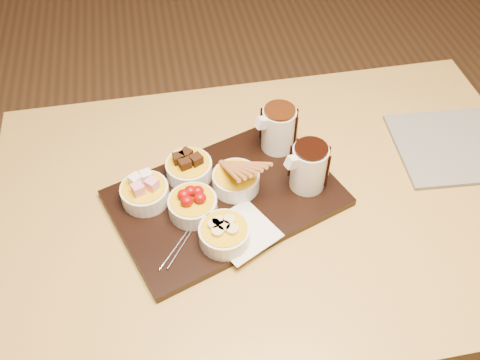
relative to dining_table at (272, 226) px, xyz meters
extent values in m
plane|color=brown|center=(0.00, 0.00, -0.65)|extent=(5.00, 5.00, 0.00)
cube|color=tan|center=(0.00, 0.00, 0.08)|extent=(1.20, 0.80, 0.04)
cylinder|color=tan|center=(-0.54, 0.34, -0.30)|extent=(0.06, 0.06, 0.71)
cylinder|color=tan|center=(0.54, 0.34, -0.30)|extent=(0.06, 0.06, 0.71)
cube|color=black|center=(-0.10, 0.01, 0.11)|extent=(0.53, 0.44, 0.02)
cube|color=white|center=(-0.09, -0.09, 0.12)|extent=(0.16, 0.16, 0.00)
cylinder|color=white|center=(-0.27, 0.03, 0.14)|extent=(0.10, 0.10, 0.04)
cylinder|color=white|center=(-0.17, 0.08, 0.14)|extent=(0.10, 0.10, 0.04)
cylinder|color=white|center=(-0.18, -0.02, 0.14)|extent=(0.10, 0.10, 0.04)
cylinder|color=white|center=(-0.08, 0.03, 0.14)|extent=(0.10, 0.10, 0.04)
cylinder|color=white|center=(-0.13, -0.10, 0.14)|extent=(0.10, 0.10, 0.04)
cylinder|color=silver|center=(0.07, 0.01, 0.17)|extent=(0.10, 0.10, 0.10)
cylinder|color=silver|center=(0.04, 0.14, 0.17)|extent=(0.10, 0.10, 0.10)
cube|color=beige|center=(0.46, 0.07, 0.10)|extent=(0.32, 0.26, 0.01)
camera|label=1|loc=(-0.21, -0.71, 0.98)|focal=40.00mm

